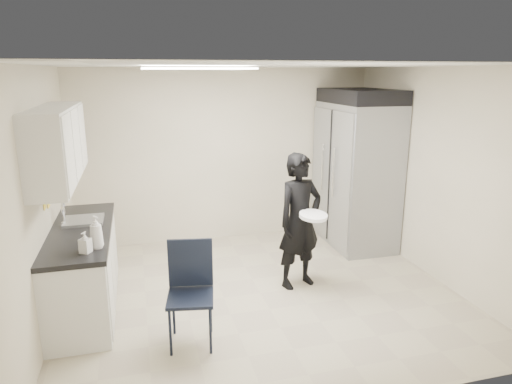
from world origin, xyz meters
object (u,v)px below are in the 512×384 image
object	(u,v)px
commercial_fridge	(356,175)
folding_chair	(190,298)
man_tuxedo	(300,221)
lower_counter	(84,271)

from	to	relation	value
commercial_fridge	folding_chair	size ratio (longest dim) A/B	2.18
folding_chair	man_tuxedo	size ratio (longest dim) A/B	0.59
lower_counter	commercial_fridge	distance (m)	3.98
man_tuxedo	folding_chair	bearing A→B (deg)	-163.75
folding_chair	man_tuxedo	world-z (taller)	man_tuxedo
lower_counter	folding_chair	distance (m)	1.46
lower_counter	folding_chair	bearing A→B (deg)	-44.48
lower_counter	man_tuxedo	world-z (taller)	man_tuxedo
lower_counter	folding_chair	world-z (taller)	folding_chair
commercial_fridge	man_tuxedo	world-z (taller)	commercial_fridge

